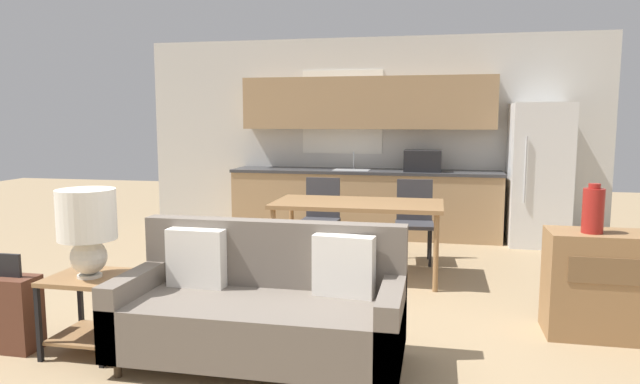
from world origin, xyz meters
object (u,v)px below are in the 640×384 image
Objects in this scene: dining_table at (358,208)px; credenza at (624,286)px; couch at (263,309)px; side_table at (89,300)px; dining_chair_far_left at (321,214)px; refrigerator at (538,174)px; dining_chair_far_right at (414,217)px; table_lamp at (87,224)px; suitcase at (7,312)px; vase at (593,210)px.

dining_table is 1.55× the size of credenza.
side_table is (-1.21, -0.09, 0.01)m from couch.
dining_table is at bearing -53.19° from dining_chair_far_left.
couch is 2.61m from credenza.
dining_table is (-2.01, -1.98, -0.19)m from refrigerator.
side_table is 3.64m from dining_chair_far_right.
dining_table is 2.82× the size of table_lamp.
dining_table reaches higher than suitcase.
vase is at bearing -34.00° from dining_table.
credenza reaches higher than dining_table.
refrigerator reaches higher than credenza.
dining_chair_far_right reaches higher than dining_table.
refrigerator reaches higher than suitcase.
dining_table is 2.71m from table_lamp.
refrigerator reaches higher than dining_table.
refrigerator is at bearing 87.38° from vase.
side_table is at bearing 138.99° from table_lamp.
couch is 2.43m from vase.
dining_chair_far_left is at bearing 140.07° from vase.
dining_chair_far_left reaches higher than side_table.
dining_table is 0.91× the size of couch.
side_table is 0.90× the size of table_lamp.
suitcase is at bearing -165.19° from vase.
side_table is 3.58m from vase.
couch is (-2.34, -4.12, -0.54)m from refrigerator.
dining_chair_far_left is at bearing 177.62° from dining_chair_far_right.
dining_chair_far_left reaches higher than suitcase.
credenza is at bearing -54.92° from dining_chair_far_right.
vase is (2.19, 0.88, 0.59)m from couch.
couch is at bearing -84.45° from dining_chair_far_left.
table_lamp is 0.65× the size of dining_chair_far_left.
couch is 2.01× the size of dining_chair_far_left.
credenza is (3.61, 1.05, -0.51)m from table_lamp.
dining_table is 4.71× the size of vase.
vase is at bearing 16.53° from table_lamp.
couch reaches higher than dining_table.
couch is 2.70× the size of suitcase.
dining_chair_far_left is (-0.21, 2.89, 0.15)m from couch.
dining_table is 0.96m from dining_chair_far_right.
refrigerator is at bearing 50.37° from table_lamp.
suitcase is at bearing -165.43° from credenza.
dining_chair_far_right is at bearing -140.83° from refrigerator.
dining_table is at bearing 146.00° from vase.
dining_chair_far_right is 1.34× the size of suitcase.
dining_chair_far_left is 3.45m from suitcase.
refrigerator is 0.97× the size of couch.
refrigerator is 4.77m from couch.
side_table is at bearing -124.63° from dining_table.
refrigerator is at bearing 35.59° from dining_chair_far_right.
side_table is 3.79m from credenza.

